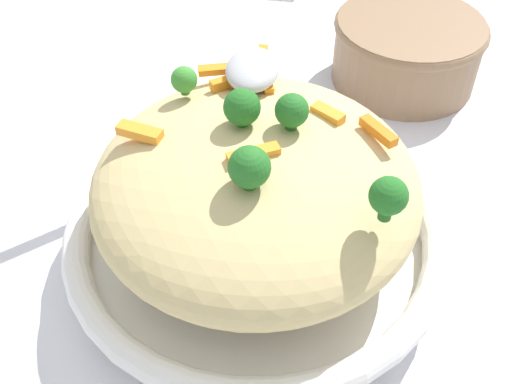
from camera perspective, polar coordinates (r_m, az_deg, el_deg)
ground_plane at (r=0.50m, az=-0.00°, el=-6.05°), size 2.40×2.40×0.00m
serving_bowl at (r=0.48m, az=-0.00°, el=-4.18°), size 0.29×0.29×0.05m
pasta_mound at (r=0.44m, az=-0.00°, el=0.73°), size 0.24×0.23×0.08m
carrot_piece_0 at (r=0.49m, az=-3.73°, el=11.20°), size 0.02×0.03×0.01m
carrot_piece_1 at (r=0.47m, az=0.73°, el=10.23°), size 0.03×0.02×0.01m
carrot_piece_2 at (r=0.47m, az=-2.69°, el=10.06°), size 0.02×0.03×0.01m
carrot_piece_3 at (r=0.40m, az=-0.71°, el=3.45°), size 0.02×0.04×0.01m
carrot_piece_4 at (r=0.43m, az=11.21°, el=5.54°), size 0.03×0.03×0.01m
carrot_piece_5 at (r=0.44m, az=6.62°, el=7.13°), size 0.02×0.03×0.01m
carrot_piece_6 at (r=0.43m, az=-10.67°, el=5.46°), size 0.02×0.03×0.01m
carrot_piece_7 at (r=0.50m, az=0.43°, el=12.17°), size 0.03×0.01×0.01m
broccoli_floret_0 at (r=0.42m, az=-1.30°, el=7.78°), size 0.03×0.03×0.03m
broccoli_floret_1 at (r=0.37m, az=-1.10°, el=2.30°), size 0.03×0.03×0.03m
broccoli_floret_2 at (r=0.37m, az=12.11°, el=-0.42°), size 0.02×0.02×0.03m
broccoli_floret_3 at (r=0.46m, az=-6.64°, el=10.23°), size 0.02×0.02×0.02m
broccoli_floret_4 at (r=0.41m, az=3.32°, el=7.46°), size 0.02×0.02×0.03m
serving_spoon at (r=0.49m, az=-2.24°, el=14.18°), size 0.15×0.15×0.07m
companion_bowl at (r=0.68m, az=13.75°, el=12.80°), size 0.16×0.16×0.07m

